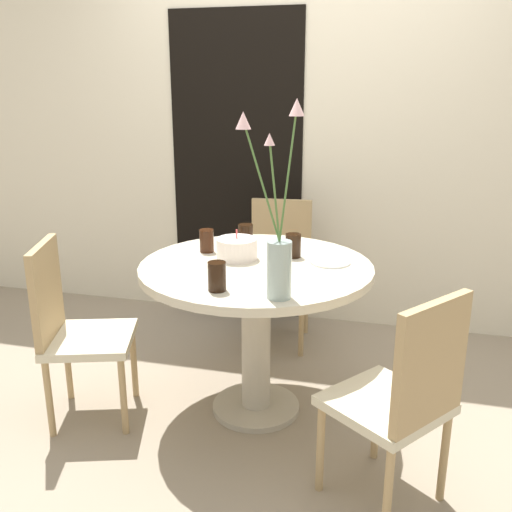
# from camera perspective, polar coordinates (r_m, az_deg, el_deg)

# --- Properties ---
(ground_plane) EXTENTS (16.00, 16.00, 0.00)m
(ground_plane) POSITION_cam_1_polar(r_m,az_deg,el_deg) (3.01, 0.00, -15.03)
(ground_plane) COLOR gray
(wall_back) EXTENTS (8.00, 0.05, 2.60)m
(wall_back) POSITION_cam_1_polar(r_m,az_deg,el_deg) (3.81, 4.88, 12.47)
(wall_back) COLOR beige
(wall_back) RESTS_ON ground_plane
(doorway_panel) EXTENTS (0.90, 0.01, 2.05)m
(doorway_panel) POSITION_cam_1_polar(r_m,az_deg,el_deg) (3.91, -1.96, 8.58)
(doorway_panel) COLOR black
(doorway_panel) RESTS_ON ground_plane
(dining_table) EXTENTS (1.10, 1.10, 0.78)m
(dining_table) POSITION_cam_1_polar(r_m,az_deg,el_deg) (2.74, 0.00, -4.03)
(dining_table) COLOR beige
(dining_table) RESTS_ON ground_plane
(chair_left_flank) EXTENTS (0.43, 0.43, 0.89)m
(chair_left_flank) POSITION_cam_1_polar(r_m,az_deg,el_deg) (3.60, 2.32, -0.81)
(chair_left_flank) COLOR beige
(chair_left_flank) RESTS_ON ground_plane
(chair_far_back) EXTENTS (0.50, 0.50, 0.89)m
(chair_far_back) POSITION_cam_1_polar(r_m,az_deg,el_deg) (2.87, -17.95, -6.42)
(chair_far_back) COLOR beige
(chair_far_back) RESTS_ON ground_plane
(chair_near_front) EXTENTS (0.56, 0.56, 0.89)m
(chair_near_front) POSITION_cam_1_polar(r_m,az_deg,el_deg) (2.23, 14.56, -13.13)
(chair_near_front) COLOR beige
(chair_near_front) RESTS_ON ground_plane
(birthday_cake) EXTENTS (0.20, 0.20, 0.15)m
(birthday_cake) POSITION_cam_1_polar(r_m,az_deg,el_deg) (2.75, -1.93, 0.74)
(birthday_cake) COLOR white
(birthday_cake) RESTS_ON dining_table
(flower_vase) EXTENTS (0.24, 0.19, 0.76)m
(flower_vase) POSITION_cam_1_polar(r_m,az_deg,el_deg) (2.21, 2.17, 1.56)
(flower_vase) COLOR #9EB2AD
(flower_vase) RESTS_ON dining_table
(side_plate) EXTENTS (0.19, 0.19, 0.01)m
(side_plate) POSITION_cam_1_polar(r_m,az_deg,el_deg) (2.72, 7.42, -0.59)
(side_plate) COLOR white
(side_plate) RESTS_ON dining_table
(drink_glass_0) EXTENTS (0.08, 0.08, 0.12)m
(drink_glass_0) POSITION_cam_1_polar(r_m,az_deg,el_deg) (2.95, -1.05, 2.05)
(drink_glass_0) COLOR black
(drink_glass_0) RESTS_ON dining_table
(drink_glass_1) EXTENTS (0.08, 0.08, 0.12)m
(drink_glass_1) POSITION_cam_1_polar(r_m,az_deg,el_deg) (2.78, 3.73, 1.05)
(drink_glass_1) COLOR black
(drink_glass_1) RESTS_ON dining_table
(drink_glass_2) EXTENTS (0.07, 0.07, 0.12)m
(drink_glass_2) POSITION_cam_1_polar(r_m,az_deg,el_deg) (2.87, -4.95, 1.53)
(drink_glass_2) COLOR #33190C
(drink_glass_2) RESTS_ON dining_table
(drink_glass_3) EXTENTS (0.08, 0.08, 0.12)m
(drink_glass_3) POSITION_cam_1_polar(r_m,az_deg,el_deg) (2.33, -3.92, -2.04)
(drink_glass_3) COLOR black
(drink_glass_3) RESTS_ON dining_table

